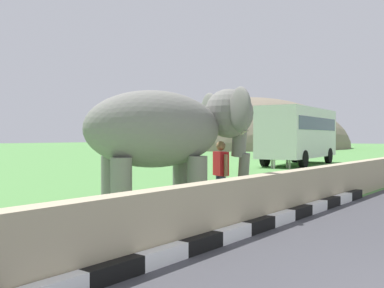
# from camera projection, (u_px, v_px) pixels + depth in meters

# --- Properties ---
(striped_curb) EXTENTS (16.20, 0.20, 0.24)m
(striped_curb) POSITION_uv_depth(u_px,v_px,m) (183.00, 250.00, 6.52)
(striped_curb) COLOR white
(striped_curb) RESTS_ON ground_plane
(barrier_parapet) EXTENTS (28.00, 0.36, 1.00)m
(barrier_parapet) POSITION_uv_depth(u_px,v_px,m) (248.00, 203.00, 8.56)
(barrier_parapet) COLOR tan
(barrier_parapet) RESTS_ON ground_plane
(elephant) EXTENTS (3.96, 3.42, 2.90)m
(elephant) POSITION_uv_depth(u_px,v_px,m) (169.00, 131.00, 10.03)
(elephant) COLOR slate
(elephant) RESTS_ON ground_plane
(person_handler) EXTENTS (0.40, 0.59, 1.66)m
(person_handler) POSITION_uv_depth(u_px,v_px,m) (221.00, 171.00, 10.90)
(person_handler) COLOR navy
(person_handler) RESTS_ON ground_plane
(bus_white) EXTENTS (8.55, 3.36, 3.50)m
(bus_white) POSITION_uv_depth(u_px,v_px,m) (299.00, 132.00, 28.03)
(bus_white) COLOR silver
(bus_white) RESTS_ON ground_plane
(cow_near) EXTENTS (1.69, 1.57, 1.23)m
(cow_near) POSITION_uv_depth(u_px,v_px,m) (281.00, 153.00, 24.96)
(cow_near) COLOR beige
(cow_near) RESTS_ON ground_plane
(hill_east) EXTENTS (35.54, 28.44, 15.43)m
(hill_east) POSITION_uv_depth(u_px,v_px,m) (251.00, 148.00, 69.24)
(hill_east) COLOR #776C58
(hill_east) RESTS_ON ground_plane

